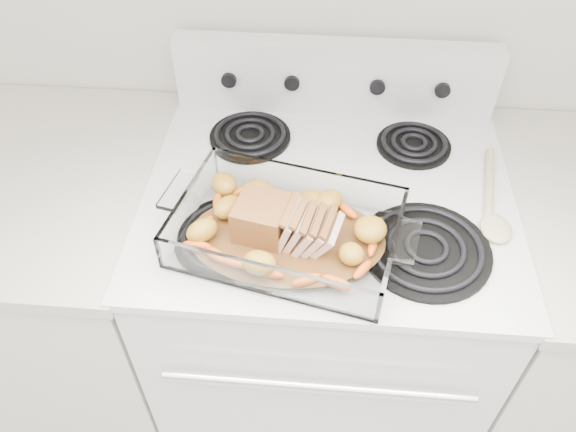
# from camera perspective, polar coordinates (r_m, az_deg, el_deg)

# --- Properties ---
(electric_range) EXTENTS (0.78, 0.70, 1.12)m
(electric_range) POSITION_cam_1_polar(r_m,az_deg,el_deg) (1.55, 3.28, -9.59)
(electric_range) COLOR silver
(electric_range) RESTS_ON ground
(counter_left) EXTENTS (0.58, 0.68, 0.93)m
(counter_left) POSITION_cam_1_polar(r_m,az_deg,el_deg) (1.69, -20.13, -7.79)
(counter_left) COLOR silver
(counter_left) RESTS_ON ground
(counter_right) EXTENTS (0.58, 0.68, 0.93)m
(counter_right) POSITION_cam_1_polar(r_m,az_deg,el_deg) (1.70, 26.67, -10.48)
(counter_right) COLOR silver
(counter_right) RESTS_ON ground
(baking_dish) EXTENTS (0.41, 0.27, 0.08)m
(baking_dish) POSITION_cam_1_polar(r_m,az_deg,el_deg) (1.07, -0.09, -1.80)
(baking_dish) COLOR white
(baking_dish) RESTS_ON electric_range
(pork_roast) EXTENTS (0.20, 0.10, 0.08)m
(pork_roast) POSITION_cam_1_polar(r_m,az_deg,el_deg) (1.05, -1.13, -0.84)
(pork_roast) COLOR brown
(pork_roast) RESTS_ON baking_dish
(roast_vegetables) EXTENTS (0.35, 0.19, 0.04)m
(roast_vegetables) POSITION_cam_1_polar(r_m,az_deg,el_deg) (1.09, -0.13, -0.17)
(roast_vegetables) COLOR #D84A12
(roast_vegetables) RESTS_ON baking_dish
(wooden_spoon) EXTENTS (0.07, 0.29, 0.02)m
(wooden_spoon) POSITION_cam_1_polar(r_m,az_deg,el_deg) (1.22, 20.09, 0.77)
(wooden_spoon) COLOR tan
(wooden_spoon) RESTS_ON electric_range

